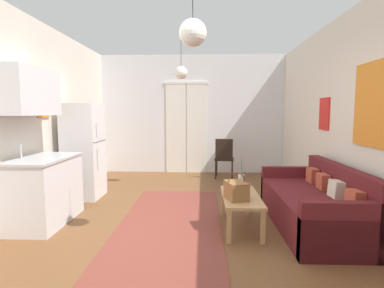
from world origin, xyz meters
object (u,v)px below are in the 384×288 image
object	(u,v)px
bamboo_vase	(241,182)
pendant_lamp_far	(181,73)
pendant_lamp_near	(193,33)
coffee_table	(241,200)
refrigerator	(84,151)
handbag	(236,190)
couch	(317,206)
accent_chair	(224,157)

from	to	relation	value
bamboo_vase	pendant_lamp_far	size ratio (longest dim) A/B	0.55
pendant_lamp_near	pendant_lamp_far	size ratio (longest dim) A/B	0.94
coffee_table	refrigerator	world-z (taller)	refrigerator
pendant_lamp_near	handbag	bearing A→B (deg)	44.56
handbag	refrigerator	world-z (taller)	refrigerator
couch	refrigerator	xyz separation A→B (m)	(-3.53, 1.24, 0.54)
pendant_lamp_far	pendant_lamp_near	bearing A→B (deg)	-83.19
coffee_table	handbag	world-z (taller)	handbag
couch	refrigerator	distance (m)	3.78
handbag	accent_chair	size ratio (longest dim) A/B	0.39
accent_chair	pendant_lamp_near	bearing A→B (deg)	86.98
coffee_table	pendant_lamp_near	world-z (taller)	pendant_lamp_near
handbag	pendant_lamp_far	world-z (taller)	pendant_lamp_far
coffee_table	refrigerator	size ratio (longest dim) A/B	0.63
handbag	refrigerator	bearing A→B (deg)	149.19
coffee_table	pendant_lamp_near	distance (m)	2.10
coffee_table	bamboo_vase	distance (m)	0.37
couch	pendant_lamp_near	world-z (taller)	pendant_lamp_near
handbag	accent_chair	xyz separation A→B (m)	(0.06, 3.04, -0.04)
couch	accent_chair	bearing A→B (deg)	109.71
couch	refrigerator	world-z (taller)	refrigerator
couch	accent_chair	size ratio (longest dim) A/B	2.20
pendant_lamp_near	pendant_lamp_far	xyz separation A→B (m)	(-0.30, 2.53, -0.06)
bamboo_vase	accent_chair	distance (m)	2.55
refrigerator	pendant_lamp_near	bearing A→B (deg)	-45.35
coffee_table	pendant_lamp_far	size ratio (longest dim) A/B	1.33
bamboo_vase	accent_chair	world-z (taller)	accent_chair
bamboo_vase	pendant_lamp_near	xyz separation A→B (m)	(-0.64, -1.00, 1.74)
handbag	pendant_lamp_near	size ratio (longest dim) A/B	0.49
bamboo_vase	pendant_lamp_far	distance (m)	2.46
refrigerator	accent_chair	bearing A→B (deg)	31.76
couch	pendant_lamp_near	size ratio (longest dim) A/B	2.73
handbag	pendant_lamp_near	xyz separation A→B (m)	(-0.51, -0.51, 1.73)
accent_chair	coffee_table	bearing A→B (deg)	96.54
bamboo_vase	accent_chair	size ratio (longest dim) A/B	0.47
pendant_lamp_near	couch	bearing A→B (deg)	25.08
handbag	pendant_lamp_near	distance (m)	1.87
pendant_lamp_far	bamboo_vase	bearing A→B (deg)	-58.56
accent_chair	pendant_lamp_far	size ratio (longest dim) A/B	1.17
coffee_table	handbag	xyz separation A→B (m)	(-0.08, -0.16, 0.17)
coffee_table	pendant_lamp_near	bearing A→B (deg)	-131.50
pendant_lamp_near	bamboo_vase	bearing A→B (deg)	57.51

